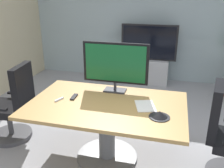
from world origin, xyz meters
The scene contains 10 objects.
ground_plane centered at (0.00, 0.00, 0.00)m, with size 7.33×7.33×0.00m, color #99999E.
wall_back_glass_partition centered at (0.00, 3.16, 1.30)m, with size 5.37×0.10×2.60m, color #9EB2B7.
conference_table centered at (-0.04, 0.00, 0.56)m, with size 1.82×1.15×0.76m.
office_chair_left centered at (-1.40, 0.11, 0.46)m, with size 0.62×0.60×1.09m.
tv_monitor centered at (-0.04, 0.40, 1.12)m, with size 0.84×0.18×0.64m.
wall_display_unit centered at (0.12, 2.81, 0.44)m, with size 1.20×0.36×1.31m.
conference_phone centered at (0.58, -0.18, 0.79)m, with size 0.22×0.22×0.07m.
remote_control centered at (-0.47, 0.06, 0.77)m, with size 0.05×0.17×0.02m, color black.
whiteboard_marker centered at (-0.61, -0.06, 0.77)m, with size 0.13×0.02×0.02m, color silver.
paper_notepad centered at (0.41, 0.04, 0.76)m, with size 0.21×0.30×0.01m, color white.
Camera 1 is at (0.67, -2.50, 2.00)m, focal length 39.50 mm.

